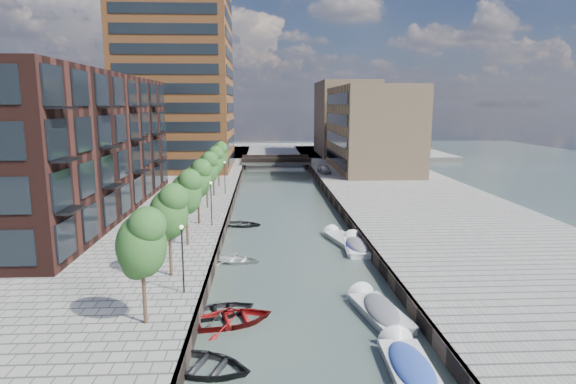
{
  "coord_description": "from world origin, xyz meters",
  "views": [
    {
      "loc": [
        -2.42,
        -19.36,
        12.0
      ],
      "look_at": [
        0.0,
        27.26,
        3.5
      ],
      "focal_mm": 30.0,
      "sensor_mm": 36.0,
      "label": 1
    }
  ],
  "objects": [
    {
      "name": "bridge",
      "position": [
        0.0,
        72.0,
        1.39
      ],
      "size": [
        13.0,
        6.0,
        1.3
      ],
      "color": "gray",
      "rests_on": "ground"
    },
    {
      "name": "tree_3",
      "position": [
        -8.5,
        25.0,
        5.31
      ],
      "size": [
        2.5,
        2.5,
        5.95
      ],
      "color": "#382619",
      "rests_on": "quay_left"
    },
    {
      "name": "apartment_block",
      "position": [
        -20.0,
        30.0,
        8.0
      ],
      "size": [
        8.0,
        38.0,
        14.0
      ],
      "primitive_type": "cube",
      "color": "black",
      "rests_on": "quay_left"
    },
    {
      "name": "motorboat_2",
      "position": [
        4.42,
        22.06,
        0.1
      ],
      "size": [
        3.02,
        5.42,
        1.71
      ],
      "color": "beige",
      "rests_on": "ground"
    },
    {
      "name": "lamp_1",
      "position": [
        -7.2,
        24.0,
        3.51
      ],
      "size": [
        0.24,
        0.24,
        4.12
      ],
      "color": "black",
      "rests_on": "quay_left"
    },
    {
      "name": "sloop_0",
      "position": [
        -5.27,
        1.0,
        0.0
      ],
      "size": [
        5.59,
        4.77,
        0.98
      ],
      "primitive_type": "imported",
      "rotation": [
        0.0,
        0.0,
        1.23
      ],
      "color": "black",
      "rests_on": "ground"
    },
    {
      "name": "car",
      "position": [
        7.51,
        58.02,
        1.7
      ],
      "size": [
        2.1,
        4.28,
        1.41
      ],
      "primitive_type": "imported",
      "rotation": [
        0.0,
        0.0,
        0.11
      ],
      "color": "#B4B5B9",
      "rests_on": "quay_right"
    },
    {
      "name": "tree_4",
      "position": [
        -8.5,
        32.0,
        5.31
      ],
      "size": [
        2.5,
        2.5,
        5.95
      ],
      "color": "#382619",
      "rests_on": "quay_left"
    },
    {
      "name": "tree_1",
      "position": [
        -8.5,
        11.0,
        5.31
      ],
      "size": [
        2.5,
        2.5,
        5.95
      ],
      "color": "#382619",
      "rests_on": "quay_left"
    },
    {
      "name": "quay_wall_left",
      "position": [
        -6.1,
        40.0,
        0.5
      ],
      "size": [
        0.25,
        140.0,
        1.0
      ],
      "primitive_type": "cube",
      "color": "#332823",
      "rests_on": "ground"
    },
    {
      "name": "water",
      "position": [
        0.0,
        40.0,
        0.0
      ],
      "size": [
        300.0,
        300.0,
        0.0
      ],
      "primitive_type": "plane",
      "color": "#38473F",
      "rests_on": "ground"
    },
    {
      "name": "tree_6",
      "position": [
        -8.5,
        46.0,
        5.31
      ],
      "size": [
        2.5,
        2.5,
        5.95
      ],
      "color": "#382619",
      "rests_on": "quay_left"
    },
    {
      "name": "lamp_2",
      "position": [
        -7.2,
        40.0,
        3.51
      ],
      "size": [
        0.24,
        0.24,
        4.12
      ],
      "color": "black",
      "rests_on": "quay_left"
    },
    {
      "name": "sloop_4",
      "position": [
        -4.66,
        27.67,
        0.0
      ],
      "size": [
        4.53,
        3.64,
        0.83
      ],
      "primitive_type": "imported",
      "rotation": [
        0.0,
        0.0,
        1.36
      ],
      "color": "black",
      "rests_on": "ground"
    },
    {
      "name": "tree_5",
      "position": [
        -8.5,
        39.0,
        5.31
      ],
      "size": [
        2.5,
        2.5,
        5.95
      ],
      "color": "#382619",
      "rests_on": "quay_left"
    },
    {
      "name": "sloop_3",
      "position": [
        -4.69,
        16.41,
        0.0
      ],
      "size": [
        4.64,
        3.83,
        0.83
      ],
      "primitive_type": "imported",
      "rotation": [
        0.0,
        0.0,
        1.3
      ],
      "color": "silver",
      "rests_on": "ground"
    },
    {
      "name": "lamp_0",
      "position": [
        -7.2,
        8.0,
        3.51
      ],
      "size": [
        0.24,
        0.24,
        4.12
      ],
      "color": "black",
      "rests_on": "quay_left"
    },
    {
      "name": "far_closure",
      "position": [
        0.0,
        100.0,
        0.5
      ],
      "size": [
        80.0,
        40.0,
        1.0
      ],
      "primitive_type": "cube",
      "color": "gray",
      "rests_on": "ground"
    },
    {
      "name": "tree_0",
      "position": [
        -8.5,
        4.0,
        5.31
      ],
      "size": [
        2.5,
        2.5,
        5.95
      ],
      "color": "#382619",
      "rests_on": "quay_left"
    },
    {
      "name": "tree_2",
      "position": [
        -8.5,
        18.0,
        5.31
      ],
      "size": [
        2.5,
        2.5,
        5.95
      ],
      "color": "#382619",
      "rests_on": "quay_left"
    },
    {
      "name": "tower",
      "position": [
        -17.0,
        65.0,
        16.0
      ],
      "size": [
        18.0,
        18.0,
        30.0
      ],
      "primitive_type": "cube",
      "color": "#97582B",
      "rests_on": "quay_left"
    },
    {
      "name": "tan_block_near",
      "position": [
        16.0,
        62.0,
        8.0
      ],
      "size": [
        12.0,
        25.0,
        14.0
      ],
      "primitive_type": "cube",
      "color": "tan",
      "rests_on": "quay_right"
    },
    {
      "name": "tan_block_far",
      "position": [
        16.0,
        88.0,
        9.0
      ],
      "size": [
        12.0,
        20.0,
        16.0
      ],
      "primitive_type": "cube",
      "color": "tan",
      "rests_on": "quay_right"
    },
    {
      "name": "quay_right",
      "position": [
        16.0,
        40.0,
        0.5
      ],
      "size": [
        20.0,
        140.0,
        1.0
      ],
      "primitive_type": "cube",
      "color": "gray",
      "rests_on": "ground"
    },
    {
      "name": "motorboat_1",
      "position": [
        4.13,
        6.64,
        0.23
      ],
      "size": [
        2.97,
        5.85,
        1.86
      ],
      "color": "silver",
      "rests_on": "ground"
    },
    {
      "name": "motorboat_4",
      "position": [
        5.41,
        19.48,
        0.22
      ],
      "size": [
        2.12,
        5.58,
        1.84
      ],
      "color": "silver",
      "rests_on": "ground"
    },
    {
      "name": "sloop_1",
      "position": [
        -4.92,
        7.02,
        0.0
      ],
      "size": [
        4.96,
        4.33,
        0.86
      ],
      "primitive_type": "imported",
      "rotation": [
        0.0,
        0.0,
        1.97
      ],
      "color": "black",
      "rests_on": "ground"
    },
    {
      "name": "motorboat_3",
      "position": [
        5.15,
        19.24,
        0.19
      ],
      "size": [
        1.92,
        4.75,
        1.55
      ],
      "color": "silver",
      "rests_on": "ground"
    },
    {
      "name": "sloop_2",
      "position": [
        -4.23,
        5.8,
        0.0
      ],
      "size": [
        5.48,
        4.6,
        0.97
      ],
      "primitive_type": "imported",
      "rotation": [
        0.0,
        0.0,
        1.87
      ],
      "color": "maroon",
      "rests_on": "ground"
    },
    {
      "name": "motorboat_0",
      "position": [
        4.13,
        0.53,
        0.23
      ],
      "size": [
        2.09,
        5.62,
        1.86
      ],
      "color": "silver",
      "rests_on": "ground"
    },
    {
      "name": "quay_wall_right",
      "position": [
        6.1,
        40.0,
        0.5
      ],
      "size": [
        0.25,
        140.0,
        1.0
      ],
      "primitive_type": "cube",
      "color": "#332823",
      "rests_on": "ground"
    }
  ]
}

